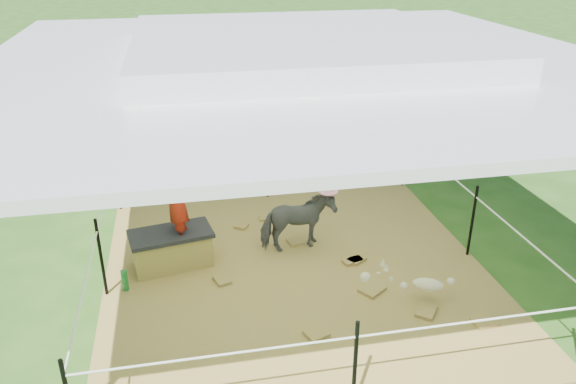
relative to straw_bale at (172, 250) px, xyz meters
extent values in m
plane|color=#2D5919|center=(1.49, -0.49, -0.24)|extent=(90.00, 90.00, 0.00)
cube|color=brown|center=(1.49, -0.49, -0.22)|extent=(4.60, 4.60, 0.03)
cylinder|color=silver|center=(-1.51, 2.51, 1.06)|extent=(0.07, 0.07, 2.60)
cylinder|color=silver|center=(4.49, 2.51, 1.06)|extent=(0.07, 0.07, 2.60)
cube|color=white|center=(1.49, -0.49, 2.40)|extent=(6.30, 6.30, 0.08)
cube|color=white|center=(1.49, -0.49, 2.55)|extent=(3.30, 3.30, 0.22)
cylinder|color=black|center=(-0.76, 1.76, 0.26)|extent=(0.04, 0.04, 1.00)
cylinder|color=black|center=(1.49, 1.76, 0.26)|extent=(0.04, 0.04, 1.00)
cylinder|color=black|center=(3.74, 1.76, 0.26)|extent=(0.04, 0.04, 1.00)
cylinder|color=black|center=(-0.76, -0.49, 0.26)|extent=(0.04, 0.04, 1.00)
cylinder|color=black|center=(3.74, -0.49, 0.26)|extent=(0.04, 0.04, 1.00)
cylinder|color=black|center=(1.49, -2.74, 0.26)|extent=(0.04, 0.04, 1.00)
cylinder|color=white|center=(1.49, 1.76, 0.61)|extent=(4.50, 0.02, 0.02)
cylinder|color=white|center=(1.49, -2.74, 0.61)|extent=(4.50, 0.02, 0.02)
cylinder|color=white|center=(3.74, -0.49, 0.61)|extent=(0.02, 4.50, 0.02)
cylinder|color=white|center=(-0.76, -0.49, 0.61)|extent=(0.02, 4.50, 0.02)
cube|color=olive|center=(0.00, 0.00, 0.00)|extent=(1.00, 0.63, 0.41)
cube|color=black|center=(0.00, 0.00, 0.23)|extent=(1.07, 0.69, 0.05)
imported|color=red|center=(0.10, 0.00, 0.77)|extent=(0.34, 0.45, 1.12)
cylinder|color=#1A772D|center=(-0.55, -0.45, -0.08)|extent=(0.08, 0.08, 0.26)
imported|color=#45464A|center=(1.61, 0.07, 0.19)|extent=(1.00, 0.57, 0.80)
cylinder|color=pink|center=(1.61, 0.07, 0.65)|extent=(0.25, 0.25, 0.12)
cylinder|color=blue|center=(4.81, 5.74, 0.25)|extent=(0.78, 0.78, 0.97)
cube|color=brown|center=(3.39, 7.99, 0.10)|extent=(1.94, 1.71, 0.67)
cube|color=#56321D|center=(6.49, 9.17, 0.18)|extent=(2.49, 2.31, 0.84)
imported|color=teal|center=(4.23, 7.48, 0.42)|extent=(0.77, 0.68, 1.31)
camera|label=1|loc=(0.24, -6.18, 3.56)|focal=35.00mm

